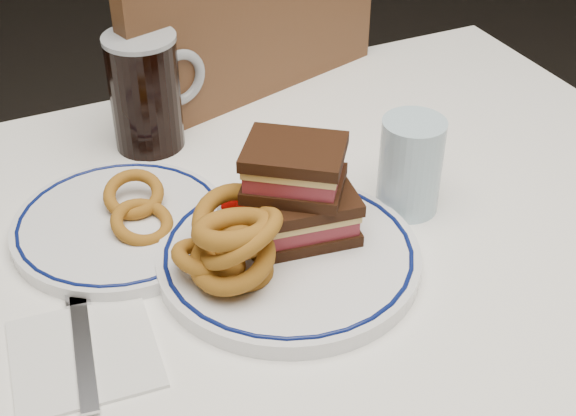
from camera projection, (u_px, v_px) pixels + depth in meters
name	position (u px, v px, depth m)	size (l,w,h in m)	color
dining_table	(247.00, 319.00, 0.99)	(1.27, 0.87, 0.75)	white
chair_far	(217.00, 175.00, 1.45)	(0.56, 0.56, 0.98)	#4F2F19
main_plate	(289.00, 256.00, 0.91)	(0.30, 0.30, 0.02)	white
reuben_sandwich	(300.00, 191.00, 0.90)	(0.14, 0.13, 0.11)	black
onion_rings_main	(232.00, 243.00, 0.85)	(0.14, 0.14, 0.11)	brown
ketchup_ramekin	(240.00, 215.00, 0.93)	(0.05, 0.05, 0.03)	silver
beer_mug	(147.00, 90.00, 1.08)	(0.14, 0.10, 0.16)	black
water_glass	(410.00, 166.00, 0.97)	(0.08, 0.08, 0.12)	#A7C7D8
far_plate	(121.00, 224.00, 0.96)	(0.26, 0.26, 0.02)	white
onion_rings_far	(138.00, 208.00, 0.95)	(0.08, 0.12, 0.05)	brown
napkin_fork	(84.00, 350.00, 0.80)	(0.15, 0.19, 0.01)	white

